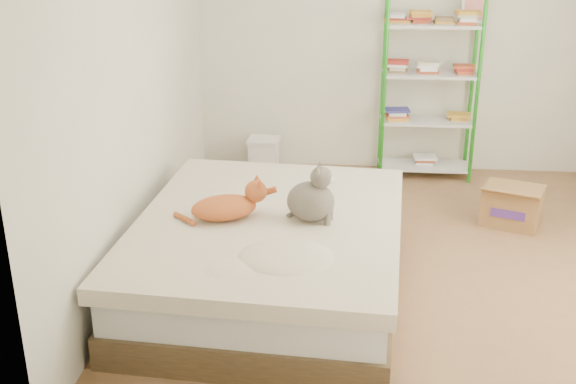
# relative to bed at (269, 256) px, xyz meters

# --- Properties ---
(room) EXTENTS (3.81, 4.21, 2.61)m
(room) POSITION_rel_bed_xyz_m (0.94, 0.50, 1.03)
(room) COLOR olive
(room) RESTS_ON ground
(bed) EXTENTS (1.86, 2.26, 0.55)m
(bed) POSITION_rel_bed_xyz_m (0.00, 0.00, 0.00)
(bed) COLOR brown
(bed) RESTS_ON ground
(orange_cat) EXTENTS (0.58, 0.44, 0.21)m
(orange_cat) POSITION_rel_bed_xyz_m (-0.29, -0.03, 0.38)
(orange_cat) COLOR orange
(orange_cat) RESTS_ON bed
(grey_cat) EXTENTS (0.38, 0.33, 0.38)m
(grey_cat) POSITION_rel_bed_xyz_m (0.27, 0.00, 0.46)
(grey_cat) COLOR gray
(grey_cat) RESTS_ON bed
(shelf_unit) EXTENTS (0.90, 0.36, 1.74)m
(shelf_unit) POSITION_rel_bed_xyz_m (1.24, 2.38, 0.65)
(shelf_unit) COLOR green
(shelf_unit) RESTS_ON ground
(cardboard_box) EXTENTS (0.55, 0.57, 0.37)m
(cardboard_box) POSITION_rel_bed_xyz_m (1.87, 1.29, -0.11)
(cardboard_box) COLOR #A6754A
(cardboard_box) RESTS_ON ground
(white_bin) EXTENTS (0.31, 0.28, 0.34)m
(white_bin) POSITION_rel_bed_xyz_m (-0.32, 2.35, -0.10)
(white_bin) COLOR white
(white_bin) RESTS_ON ground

